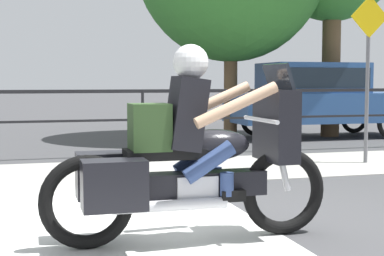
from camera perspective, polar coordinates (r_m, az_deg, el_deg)
name	(u,v)px	position (r m, az deg, el deg)	size (l,w,h in m)	color
ground_plane	(248,225)	(5.47, 5.45, -9.36)	(120.00, 120.00, 0.00)	#424244
sidewalk_band	(164,170)	(8.66, -2.69, -4.09)	(44.00, 2.40, 0.01)	#A8A59E
crosswalk_band	(57,245)	(4.93, -12.95, -10.97)	(3.74, 6.00, 0.01)	silver
fence_railing	(143,104)	(10.20, -4.81, 2.36)	(36.00, 0.05, 1.16)	black
motorcycle	(188,156)	(4.78, -0.37, -2.77)	(2.41, 0.76, 1.61)	black
parked_car	(318,95)	(13.86, 12.11, 3.12)	(4.29, 1.71, 1.71)	#284C84
street_sign	(368,61)	(9.72, 16.70, 6.23)	(0.65, 0.06, 2.64)	slate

